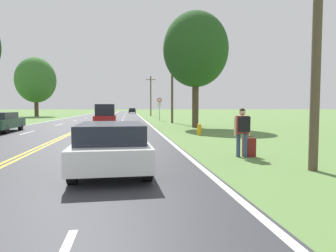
{
  "coord_description": "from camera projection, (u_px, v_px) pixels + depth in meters",
  "views": [
    {
      "loc": [
        3.67,
        -4.14,
        1.71
      ],
      "look_at": [
        5.52,
        9.8,
        0.81
      ],
      "focal_mm": 32.0,
      "sensor_mm": 36.0,
      "label": 1
    }
  ],
  "objects": [
    {
      "name": "hitchhiker_person",
      "position": [
        243.0,
        127.0,
        10.05
      ],
      "size": [
        0.56,
        0.41,
        1.66
      ],
      "rotation": [
        0.0,
        0.0,
        1.63
      ],
      "color": "#38476B",
      "rests_on": "ground"
    },
    {
      "name": "suitcase",
      "position": [
        249.0,
        147.0,
        10.23
      ],
      "size": [
        0.44,
        0.23,
        0.7
      ],
      "rotation": [
        0.0,
        0.0,
        1.63
      ],
      "color": "maroon",
      "rests_on": "ground"
    },
    {
      "name": "fire_hydrant",
      "position": [
        199.0,
        129.0,
        17.98
      ],
      "size": [
        0.42,
        0.26,
        0.71
      ],
      "color": "gold",
      "rests_on": "ground"
    },
    {
      "name": "traffic_sign",
      "position": [
        159.0,
        103.0,
        36.38
      ],
      "size": [
        0.6,
        0.1,
        2.82
      ],
      "color": "gray",
      "rests_on": "ground"
    },
    {
      "name": "utility_pole_midground",
      "position": [
        172.0,
        85.0,
        31.39
      ],
      "size": [
        1.8,
        0.24,
        7.66
      ],
      "color": "brown",
      "rests_on": "ground"
    },
    {
      "name": "utility_pole_far",
      "position": [
        151.0,
        95.0,
        54.99
      ],
      "size": [
        1.8,
        0.24,
        7.31
      ],
      "color": "brown",
      "rests_on": "ground"
    },
    {
      "name": "tree_behind_sign",
      "position": [
        196.0,
        50.0,
        24.38
      ],
      "size": [
        5.31,
        5.31,
        9.44
      ],
      "color": "#473828",
      "rests_on": "ground"
    },
    {
      "name": "tree_mid_treeline",
      "position": [
        36.0,
        80.0,
        52.99
      ],
      "size": [
        6.96,
        6.96,
        10.46
      ],
      "color": "#473828",
      "rests_on": "ground"
    },
    {
      "name": "car_white_hatchback_nearest",
      "position": [
        111.0,
        145.0,
        7.88
      ],
      "size": [
        1.99,
        3.88,
        1.28
      ],
      "rotation": [
        0.0,
        0.0,
        -1.53
      ],
      "color": "black",
      "rests_on": "ground"
    },
    {
      "name": "car_dark_green_sedan_approaching",
      "position": [
        0.0,
        122.0,
        20.0
      ],
      "size": [
        2.05,
        4.91,
        1.34
      ],
      "rotation": [
        0.0,
        0.0,
        1.62
      ],
      "color": "black",
      "rests_on": "ground"
    },
    {
      "name": "car_red_van_mid_near",
      "position": [
        105.0,
        114.0,
        28.04
      ],
      "size": [
        2.06,
        4.75,
        1.95
      ],
      "rotation": [
        0.0,
        0.0,
        -1.54
      ],
      "color": "black",
      "rests_on": "ground"
    },
    {
      "name": "car_black_hatchback_mid_far",
      "position": [
        132.0,
        110.0,
        79.54
      ],
      "size": [
        1.9,
        3.47,
        1.36
      ],
      "rotation": [
        0.0,
        0.0,
        -1.58
      ],
      "color": "black",
      "rests_on": "ground"
    },
    {
      "name": "car_champagne_suv_receding",
      "position": [
        109.0,
        110.0,
        87.66
      ],
      "size": [
        2.02,
        4.59,
        1.61
      ],
      "rotation": [
        0.0,
        0.0,
        1.59
      ],
      "color": "black",
      "rests_on": "ground"
    }
  ]
}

